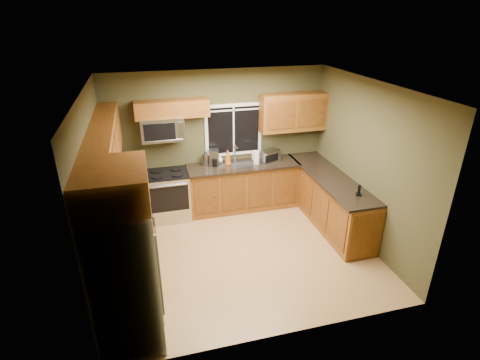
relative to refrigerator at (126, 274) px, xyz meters
name	(u,v)px	position (x,y,z in m)	size (l,w,h in m)	color
floor	(242,252)	(1.74, 1.30, -0.90)	(4.20, 4.20, 0.00)	#A77E49
ceiling	(243,87)	(1.74, 1.30, 1.80)	(4.20, 4.20, 0.00)	white
back_wall	(218,141)	(1.74, 3.10, 0.45)	(4.20, 4.20, 0.00)	#403E23
front_wall	(286,243)	(1.74, -0.50, 0.45)	(4.20, 4.20, 0.00)	#403E23
left_wall	(96,194)	(-0.36, 1.30, 0.45)	(3.60, 3.60, 0.00)	#403E23
right_wall	(366,164)	(3.84, 1.30, 0.45)	(3.60, 3.60, 0.00)	#403E23
window	(234,130)	(2.04, 3.08, 0.65)	(1.12, 0.03, 1.02)	white
base_cabinets_left	(127,229)	(-0.06, 1.78, -0.45)	(0.60, 2.65, 0.90)	brown
countertop_left	(125,203)	(-0.04, 1.78, 0.02)	(0.65, 2.65, 0.04)	black
base_cabinets_back	(243,187)	(2.15, 2.80, -0.45)	(2.17, 0.60, 0.90)	brown
countertop_back	(243,165)	(2.15, 2.78, 0.02)	(2.17, 0.65, 0.04)	black
base_cabinets_peninsula	(329,200)	(3.54, 1.84, -0.45)	(0.60, 2.52, 0.90)	brown
countertop_peninsula	(330,177)	(3.51, 1.85, 0.02)	(0.65, 2.50, 0.04)	black
upper_cabinets_left	(105,146)	(-0.20, 1.78, 0.96)	(0.33, 2.65, 0.72)	brown
upper_cabinets_back_left	(172,109)	(0.89, 2.94, 1.17)	(1.30, 0.33, 0.30)	brown
upper_cabinets_back_right	(293,112)	(3.19, 2.94, 0.96)	(1.30, 0.33, 0.72)	brown
upper_cabinet_over_fridge	(112,185)	(0.00, 0.00, 1.13)	(0.72, 0.90, 0.38)	brown
refrigerator	(126,274)	(0.00, 0.00, 0.00)	(0.74, 0.90, 1.80)	#B7B7BC
range	(169,195)	(0.69, 2.77, -0.43)	(0.76, 0.69, 0.94)	#B7B7BC
microwave	(162,129)	(0.69, 2.91, 0.83)	(0.76, 0.41, 0.42)	#B7B7BC
sink	(237,164)	(2.04, 2.79, 0.05)	(0.60, 0.42, 0.36)	slate
toaster_oven	(269,156)	(2.69, 2.81, 0.15)	(0.44, 0.39, 0.23)	#B7B7BC
coffee_maker	(214,158)	(1.61, 2.90, 0.18)	(0.22, 0.27, 0.30)	slate
kettle	(206,159)	(1.46, 2.93, 0.17)	(0.17, 0.17, 0.28)	#B7B7BC
paper_towel_roll	(256,157)	(2.41, 2.75, 0.17)	(0.12, 0.12, 0.29)	white
soap_bottle_a	(228,158)	(1.86, 2.84, 0.18)	(0.11, 0.11, 0.28)	#BF5B12
soap_bottle_b	(255,155)	(2.44, 2.95, 0.14)	(0.09, 0.09, 0.20)	white
soap_bottle_c	(220,159)	(1.74, 3.00, 0.12)	(0.12, 0.12, 0.15)	white
cordless_phone	(359,192)	(3.60, 1.03, 0.09)	(0.11, 0.11, 0.18)	black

